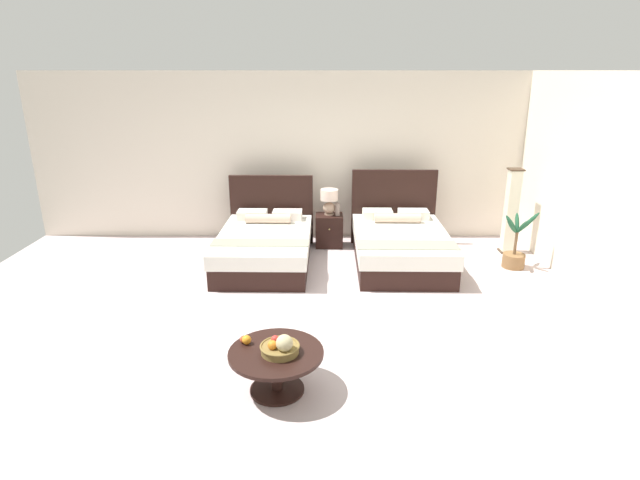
# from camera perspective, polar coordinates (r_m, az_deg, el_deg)

# --- Properties ---
(ground_plane) EXTENTS (10.23, 9.29, 0.02)m
(ground_plane) POSITION_cam_1_polar(r_m,az_deg,el_deg) (6.49, 1.58, -7.23)
(ground_plane) COLOR beige
(wall_back) EXTENTS (10.23, 0.12, 2.81)m
(wall_back) POSITION_cam_1_polar(r_m,az_deg,el_deg) (8.80, 1.13, 9.37)
(wall_back) COLOR silver
(wall_back) RESTS_ON ground
(wall_side_right) EXTENTS (0.12, 4.89, 2.81)m
(wall_side_right) POSITION_cam_1_polar(r_m,az_deg,el_deg) (7.29, 28.74, 5.15)
(wall_side_right) COLOR silver
(wall_side_right) RESTS_ON ground
(bed_near_window) EXTENTS (1.40, 2.13, 1.17)m
(bed_near_window) POSITION_cam_1_polar(r_m,az_deg,el_deg) (7.75, -6.28, -0.54)
(bed_near_window) COLOR black
(bed_near_window) RESTS_ON ground
(bed_near_corner) EXTENTS (1.43, 2.11, 1.26)m
(bed_near_corner) POSITION_cam_1_polar(r_m,az_deg,el_deg) (7.80, 8.84, -0.45)
(bed_near_corner) COLOR black
(bed_near_corner) RESTS_ON ground
(nightstand) EXTENTS (0.45, 0.41, 0.54)m
(nightstand) POSITION_cam_1_polar(r_m,az_deg,el_deg) (8.47, 0.89, 1.09)
(nightstand) COLOR black
(nightstand) RESTS_ON ground
(table_lamp) EXTENTS (0.29, 0.29, 0.43)m
(table_lamp) POSITION_cam_1_polar(r_m,az_deg,el_deg) (8.34, 0.91, 4.57)
(table_lamp) COLOR tan
(table_lamp) RESTS_ON nightstand
(vase) EXTENTS (0.07, 0.07, 0.21)m
(vase) POSITION_cam_1_polar(r_m,az_deg,el_deg) (8.33, 1.84, 3.47)
(vase) COLOR gray
(vase) RESTS_ON nightstand
(coffee_table) EXTENTS (0.86, 0.86, 0.41)m
(coffee_table) POSITION_cam_1_polar(r_m,az_deg,el_deg) (4.73, -5.07, -13.46)
(coffee_table) COLOR black
(coffee_table) RESTS_ON ground
(fruit_bowl) EXTENTS (0.36, 0.36, 0.21)m
(fruit_bowl) POSITION_cam_1_polar(r_m,az_deg,el_deg) (4.61, -4.58, -11.89)
(fruit_bowl) COLOR olive
(fruit_bowl) RESTS_ON coffee_table
(loose_apple) EXTENTS (0.07, 0.07, 0.07)m
(loose_apple) POSITION_cam_1_polar(r_m,az_deg,el_deg) (4.82, -8.71, -11.00)
(loose_apple) COLOR #BB4124
(loose_apple) RESTS_ON coffee_table
(loose_orange) EXTENTS (0.09, 0.09, 0.09)m
(loose_orange) POSITION_cam_1_polar(r_m,az_deg,el_deg) (4.80, -8.39, -11.07)
(loose_orange) COLOR orange
(loose_orange) RESTS_ON coffee_table
(floor_lamp_corner) EXTENTS (0.22, 0.22, 1.37)m
(floor_lamp_corner) POSITION_cam_1_polar(r_m,az_deg,el_deg) (8.61, 20.55, 3.05)
(floor_lamp_corner) COLOR #473425
(floor_lamp_corner) RESTS_ON ground
(potted_palm) EXTENTS (0.57, 0.47, 0.88)m
(potted_palm) POSITION_cam_1_polar(r_m,az_deg,el_deg) (8.08, 20.92, -1.31)
(potted_palm) COLOR brown
(potted_palm) RESTS_ON ground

